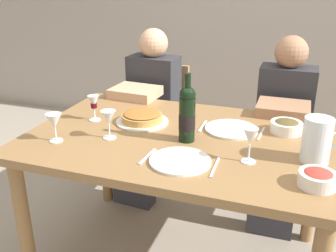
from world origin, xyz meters
name	(u,v)px	position (x,y,z in m)	size (l,w,h in m)	color
dining_table	(181,152)	(0.00, 0.00, 0.67)	(1.50, 1.00, 0.76)	olive
wine_bottle	(187,114)	(0.04, -0.05, 0.90)	(0.08, 0.08, 0.33)	black
water_pitcher	(317,143)	(0.62, -0.07, 0.85)	(0.17, 0.12, 0.20)	silver
baked_tart	(142,118)	(-0.25, 0.10, 0.79)	(0.28, 0.28, 0.06)	silver
salad_bowl	(318,178)	(0.63, -0.29, 0.79)	(0.14, 0.14, 0.07)	white
olive_bowl	(286,126)	(0.48, 0.21, 0.79)	(0.16, 0.16, 0.07)	white
wine_glass_left_diner	(94,103)	(-0.51, 0.05, 0.86)	(0.06, 0.06, 0.14)	silver
wine_glass_right_diner	(250,138)	(0.35, -0.17, 0.87)	(0.07, 0.07, 0.15)	silver
wine_glass_centre	(109,118)	(-0.32, -0.14, 0.86)	(0.07, 0.07, 0.14)	silver
wine_glass_spare	(54,122)	(-0.54, -0.26, 0.86)	(0.07, 0.07, 0.14)	silver
dinner_plate_left_setting	(180,161)	(0.08, -0.27, 0.77)	(0.26, 0.26, 0.01)	white
dinner_plate_right_setting	(231,129)	(0.22, 0.15, 0.77)	(0.27, 0.27, 0.01)	silver
fork_left_setting	(147,156)	(-0.07, -0.27, 0.76)	(0.16, 0.01, 0.01)	silver
knife_left_setting	(215,167)	(0.23, -0.27, 0.76)	(0.18, 0.01, 0.01)	silver
knife_right_setting	(261,134)	(0.37, 0.15, 0.76)	(0.18, 0.01, 0.01)	silver
spoon_right_setting	(203,126)	(0.07, 0.15, 0.76)	(0.16, 0.01, 0.01)	silver
chair_left	(161,115)	(-0.44, 0.90, 0.50)	(0.43, 0.43, 0.87)	#9E7A51
diner_left	(147,110)	(-0.46, 0.67, 0.62)	(0.36, 0.52, 1.16)	#2D2D33
chair_right	(282,131)	(0.45, 0.89, 0.50)	(0.40, 0.40, 0.87)	#9E7A51
diner_right	(282,127)	(0.45, 0.65, 0.62)	(0.34, 0.50, 1.16)	#2D2D33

